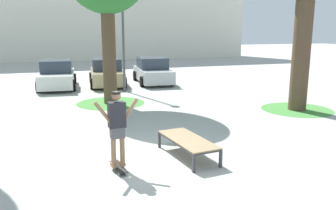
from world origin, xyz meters
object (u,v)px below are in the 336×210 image
at_px(car_tan, 107,73).
at_px(skater, 117,124).
at_px(light_post, 123,14).
at_px(skate_box, 188,141).
at_px(skateboard, 118,167).
at_px(car_white, 57,75).
at_px(car_silver, 153,71).

bearing_deg(car_tan, skater, -97.83).
bearing_deg(light_post, skate_box, -92.65).
bearing_deg(skateboard, car_white, 94.52).
relative_size(car_white, car_tan, 1.00).
distance_m(skate_box, skateboard, 1.83).
distance_m(skate_box, car_silver, 12.38).
bearing_deg(light_post, car_silver, 47.32).
bearing_deg(car_tan, skateboard, -97.82).
relative_size(skater, car_silver, 0.39).
height_order(skate_box, car_white, car_white).
bearing_deg(car_tan, car_silver, -2.25).
distance_m(skateboard, car_tan, 12.62).
height_order(car_silver, light_post, light_post).
xyz_separation_m(skater, car_white, (-0.98, 12.36, -0.38)).
distance_m(car_silver, light_post, 4.49).
xyz_separation_m(car_tan, light_post, (0.51, -2.47, 3.13)).
height_order(skate_box, car_tan, car_tan).
xyz_separation_m(skateboard, car_tan, (1.72, 12.49, 0.61)).
bearing_deg(skater, car_silver, 70.40).
distance_m(skateboard, car_white, 12.41).
xyz_separation_m(skater, car_silver, (4.41, 12.38, -0.38)).
relative_size(car_white, car_silver, 1.00).
height_order(skater, car_tan, skater).
xyz_separation_m(car_white, light_post, (3.20, -2.34, 3.13)).
bearing_deg(skateboard, skater, 95.45).
xyz_separation_m(skate_box, skateboard, (-1.78, -0.29, -0.34)).
relative_size(car_white, light_post, 0.74).
xyz_separation_m(car_tan, car_silver, (2.69, -0.11, 0.00)).
bearing_deg(skater, skate_box, 9.25).
xyz_separation_m(skate_box, light_post, (0.45, 9.73, 3.41)).
bearing_deg(light_post, skater, -102.53).
bearing_deg(car_silver, light_post, -132.68).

